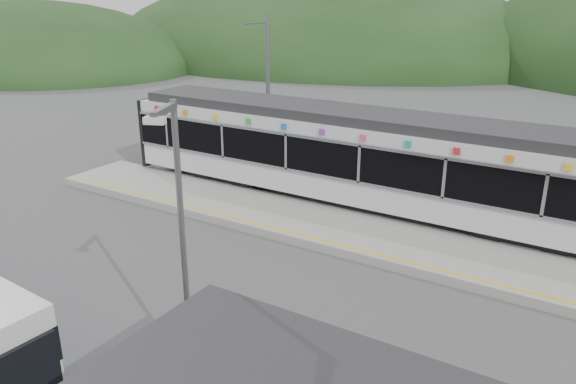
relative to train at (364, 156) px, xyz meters
The scene contains 7 objects.
ground 6.42m from the train, 80.93° to the right, with size 120.00×120.00×0.00m, color #4C4C4F.
hills 7.47m from the train, ahead, with size 146.00×149.00×26.00m.
platform 3.44m from the train, 70.45° to the right, with size 26.00×3.20×0.30m, color #9E9E99.
yellow_line 4.47m from the train, 76.52° to the right, with size 26.00×0.10×0.01m, color yellow.
train is the anchor object (origin of this frame).
catenary_mast_west 6.75m from the train, 157.01° to the left, with size 0.18×1.80×7.00m.
lamp_post 11.50m from the train, 84.28° to the right, with size 0.50×1.12×6.08m.
Camera 1 is at (7.24, -12.69, 7.94)m, focal length 35.00 mm.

